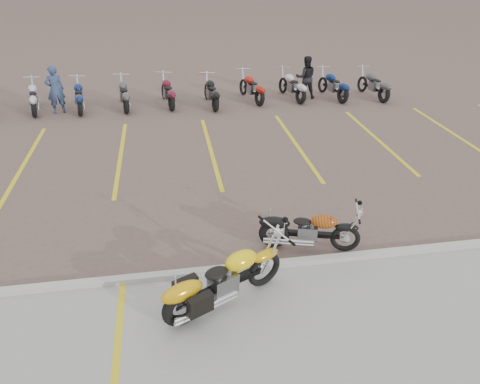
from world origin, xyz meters
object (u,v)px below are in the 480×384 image
object	(u,v)px
yellow_cruiser	(221,282)
person_b	(306,77)
flame_cruiser	(307,231)
person_a	(55,90)

from	to	relation	value
yellow_cruiser	person_b	size ratio (longest dim) A/B	1.33
flame_cruiser	person_b	world-z (taller)	person_b
person_a	person_b	world-z (taller)	person_a
person_a	person_b	size ratio (longest dim) A/B	1.04
flame_cruiser	person_a	size ratio (longest dim) A/B	1.15
person_b	yellow_cruiser	bearing A→B (deg)	73.72
yellow_cruiser	person_a	world-z (taller)	person_a
yellow_cruiser	person_b	world-z (taller)	person_b
yellow_cruiser	flame_cruiser	distance (m)	2.39
flame_cruiser	person_a	world-z (taller)	person_a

